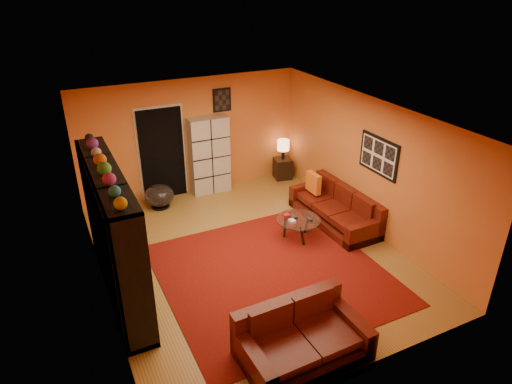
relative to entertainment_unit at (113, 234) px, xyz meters
name	(u,v)px	position (x,y,z in m)	size (l,w,h in m)	color
floor	(249,254)	(2.27, 0.00, -1.05)	(6.00, 6.00, 0.00)	olive
ceiling	(248,115)	(2.27, 0.00, 1.55)	(6.00, 6.00, 0.00)	white
wall_back	(191,137)	(2.27, 3.00, 0.25)	(6.00, 6.00, 0.00)	orange
wall_front	(359,292)	(2.27, -3.00, 0.25)	(6.00, 6.00, 0.00)	orange
wall_left	(95,223)	(-0.23, 0.00, 0.25)	(6.00, 6.00, 0.00)	orange
wall_right	(367,165)	(4.78, 0.00, 0.25)	(6.00, 6.00, 0.00)	orange
rug	(272,274)	(2.38, -0.70, -1.04)	(3.60, 3.60, 0.01)	#5A0D0A
doorway	(162,154)	(1.57, 2.96, -0.03)	(0.95, 0.10, 2.04)	black
wall_art_right	(379,156)	(4.75, -0.30, 0.55)	(0.03, 1.00, 0.70)	black
wall_art_back	(222,100)	(3.02, 2.98, 1.00)	(0.42, 0.03, 0.52)	black
entertainment_unit	(113,234)	(0.00, 0.00, 0.00)	(0.45, 3.00, 2.10)	black
tv	(117,234)	(0.05, 0.04, -0.05)	(0.13, 0.98, 0.57)	black
sofa	(338,209)	(4.41, 0.32, -0.76)	(0.92, 2.13, 0.85)	#460E09
loveseat	(300,336)	(1.88, -2.41, -0.77)	(1.68, 1.04, 0.85)	#460E09
throw_pillow	(313,183)	(4.22, 0.97, -0.42)	(0.12, 0.42, 0.42)	orange
coffee_table	(298,221)	(3.34, 0.09, -0.68)	(0.83, 0.83, 0.41)	silver
storage_cabinet	(209,155)	(2.60, 2.80, -0.17)	(0.88, 0.39, 1.76)	beige
bowl_chair	(159,196)	(1.32, 2.50, -0.78)	(0.62, 0.62, 0.51)	black
side_table	(283,168)	(4.45, 2.69, -0.80)	(0.40, 0.40, 0.50)	black
table_lamp	(283,146)	(4.45, 2.69, -0.21)	(0.29, 0.29, 0.48)	black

